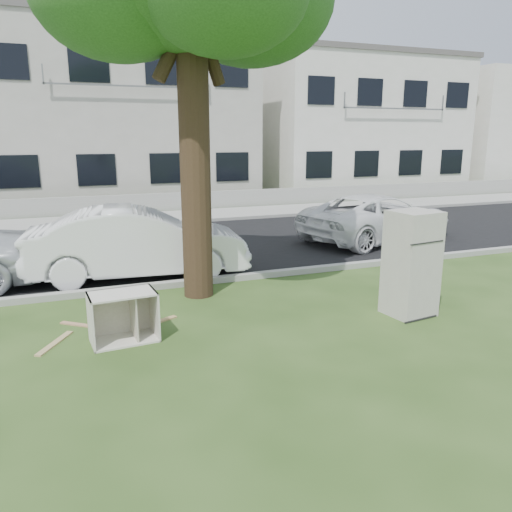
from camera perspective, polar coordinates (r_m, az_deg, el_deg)
name	(u,v)px	position (r m, az deg, el deg)	size (l,w,h in m)	color
ground	(253,325)	(7.87, -0.39, -7.92)	(120.00, 120.00, 0.00)	#2A4318
road	(174,247)	(13.43, -9.39, 1.02)	(120.00, 7.00, 0.01)	black
kerb_near	(210,283)	(10.08, -5.28, -3.11)	(120.00, 0.18, 0.12)	gray
kerb_far	(152,225)	(16.86, -11.85, 3.45)	(120.00, 0.18, 0.12)	gray
sidewalk	(145,219)	(18.27, -12.59, 4.20)	(120.00, 2.80, 0.01)	gray
low_wall	(138,203)	(19.79, -13.34, 5.88)	(120.00, 0.15, 0.70)	gray
townhouse_center	(119,117)	(24.51, -15.41, 15.10)	(11.22, 8.16, 7.44)	beige
townhouse_right	(347,125)	(28.38, 10.32, 14.48)	(10.20, 8.16, 6.84)	white
fridge	(411,264)	(8.49, 17.33, -0.83)	(0.71, 0.66, 1.72)	beige
cabinet	(123,317)	(7.44, -14.93, -6.74)	(0.93, 0.57, 0.72)	white
plank_a	(144,326)	(8.01, -12.70, -7.79)	(1.19, 0.10, 0.02)	tan
plank_b	(86,326)	(8.27, -18.89, -7.53)	(0.89, 0.09, 0.02)	tan
plank_c	(55,343)	(7.75, -22.01, -9.22)	(0.86, 0.10, 0.02)	tan
car_center	(138,243)	(10.60, -13.29, 1.50)	(1.55, 4.45, 1.47)	white
car_right	(377,217)	(14.46, 13.69, 4.33)	(2.16, 4.69, 1.30)	white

